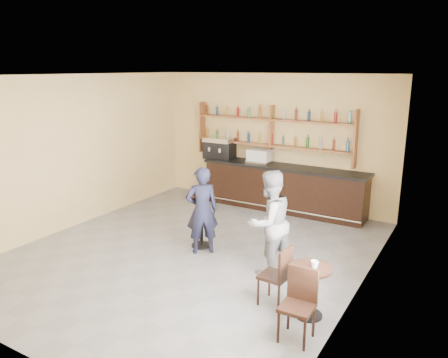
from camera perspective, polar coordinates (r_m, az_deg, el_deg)
The scene contains 23 objects.
floor at distance 8.24m, azimuth -4.09°, elevation -9.47°, with size 7.00×7.00×0.00m, color gray.
ceiling at distance 7.54m, azimuth -4.54°, elevation 13.36°, with size 7.00×7.00×0.00m, color white.
wall_back at distance 10.74m, azimuth 6.48°, elevation 5.03°, with size 7.00×7.00×0.00m, color #F9D58D.
wall_front at distance 5.38m, azimuth -26.27°, elevation -5.91°, with size 7.00×7.00×0.00m, color #F9D58D.
wall_left at distance 9.74m, azimuth -18.96°, elevation 3.38°, with size 7.00×7.00×0.00m, color #F9D58D.
wall_right at distance 6.54m, azimuth 17.79°, elevation -1.64°, with size 7.00×7.00×0.00m, color #F9D58D.
window_pane at distance 5.40m, azimuth 14.84°, elevation -3.67°, with size 2.00×2.00×0.00m, color white.
window_frame at distance 5.40m, azimuth 14.78°, elevation -3.66°, with size 0.04×1.70×2.10m, color black, non-canonical shape.
shelf_unit at distance 10.59m, azimuth 6.22°, elevation 6.05°, with size 4.00×0.26×1.40m, color brown, non-canonical shape.
liquor_bottles at distance 10.57m, azimuth 6.25°, elevation 6.97°, with size 3.68×0.10×1.00m, color #8C5919, non-canonical shape.
bar_counter at distance 10.48m, azimuth 7.74°, elevation -1.18°, with size 4.00×0.78×1.08m, color black, non-canonical shape.
espresso_machine at distance 11.08m, azimuth -0.58°, elevation 4.08°, with size 0.74×0.47×0.53m, color black, non-canonical shape.
pastry_case at distance 10.57m, azimuth 4.71°, elevation 2.99°, with size 0.56×0.45×0.33m, color silver, non-canonical shape.
pedestal_table at distance 8.30m, azimuth -2.99°, elevation -5.44°, with size 0.50×0.50×1.04m, color black, non-canonical shape.
napkin at distance 8.14m, azimuth -3.03°, elevation -1.99°, with size 0.17×0.17×0.00m, color white.
donut at distance 8.12m, azimuth -3.02°, elevation -1.88°, with size 0.11×0.11×0.04m, color #E89A55.
cup_pedestal at distance 8.13m, azimuth -1.83°, elevation -1.69°, with size 0.11×0.11×0.09m, color white.
man_main at distance 7.94m, azimuth -2.89°, elevation -4.12°, with size 0.59×0.39×1.62m, color black.
cafe_table at distance 6.24m, azimuth 11.11°, elevation -14.25°, with size 0.58×0.58×0.73m, color black, non-canonical shape.
cup_cafe at distance 6.04m, azimuth 11.76°, elevation -10.88°, with size 0.11×0.11×0.10m, color white.
chair_west at distance 6.42m, azimuth 6.58°, elevation -12.39°, with size 0.39×0.39×0.89m, color black, non-canonical shape.
chair_south at distance 5.69m, azimuth 9.51°, elevation -16.12°, with size 0.40×0.40×0.92m, color black, non-canonical shape.
patron_second at distance 7.20m, azimuth 5.92°, elevation -5.66°, with size 0.85×0.66×1.74m, color gray.
Camera 1 is at (4.34, -6.17, 3.33)m, focal length 35.00 mm.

